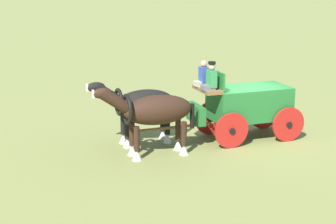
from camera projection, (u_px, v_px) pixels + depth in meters
ground_plane at (248, 138)px, 19.22m from camera, size 220.00×220.00×0.00m
show_wagon at (245, 104)px, 18.85m from camera, size 5.65×2.09×2.80m
draft_horse_near at (154, 112)px, 17.06m from camera, size 3.24×1.18×2.28m
draft_horse_off at (141, 105)px, 18.26m from camera, size 3.05×1.12×2.20m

